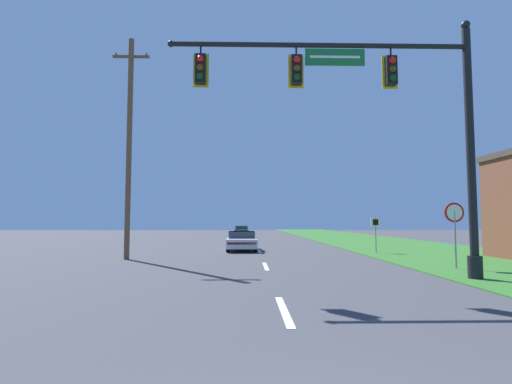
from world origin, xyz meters
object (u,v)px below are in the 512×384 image
stop_sign (454,220)px  route_sign_post (376,226)px  car_ahead (242,241)px  signal_mast (389,114)px  utility_pole_near (129,144)px  far_car (242,230)px

stop_sign → route_sign_post: bearing=94.1°
car_ahead → stop_sign: (8.29, -9.97, 1.26)m
signal_mast → car_ahead: 14.33m
stop_sign → utility_pole_near: bearing=162.6°
car_ahead → utility_pole_near: (-5.46, -5.66, 5.01)m
route_sign_post → utility_pole_near: (-13.20, -3.42, 4.09)m
far_car → stop_sign: 38.82m
far_car → route_sign_post: size_ratio=2.12×
stop_sign → route_sign_post: stop_sign is taller
car_ahead → stop_sign: bearing=-50.3°
signal_mast → far_car: signal_mast is taller
signal_mast → car_ahead: (-4.86, 12.65, -4.66)m
far_car → utility_pole_near: 34.27m
signal_mast → stop_sign: size_ratio=3.97×
far_car → route_sign_post: route_sign_post is taller
stop_sign → far_car: bearing=102.9°
signal_mast → route_sign_post: 11.43m
car_ahead → stop_sign: stop_sign is taller
utility_pole_near → route_sign_post: bearing=14.5°
signal_mast → stop_sign: (3.43, 2.68, -3.40)m
far_car → stop_sign: stop_sign is taller
stop_sign → utility_pole_near: 14.89m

